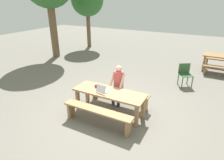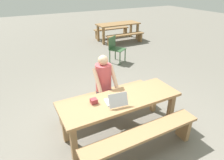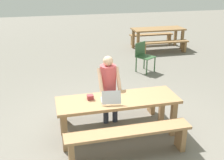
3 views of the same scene
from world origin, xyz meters
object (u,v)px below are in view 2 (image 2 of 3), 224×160
at_px(person_seated, 104,82).
at_px(picnic_table_mid, 118,26).
at_px(laptop, 116,101).
at_px(picnic_table_front, 121,104).
at_px(small_pouch, 94,101).
at_px(plastic_chair, 116,48).

bearing_deg(person_seated, picnic_table_mid, 57.70).
height_order(laptop, picnic_table_mid, laptop).
height_order(picnic_table_front, person_seated, person_seated).
bearing_deg(picnic_table_front, laptop, -150.43).
xyz_separation_m(small_pouch, picnic_table_mid, (3.46, 5.28, -0.09)).
relative_size(small_pouch, picnic_table_mid, 0.05).
bearing_deg(picnic_table_front, picnic_table_mid, 60.84).
relative_size(picnic_table_front, picnic_table_mid, 1.07).
xyz_separation_m(picnic_table_front, laptop, (-0.14, -0.08, 0.16)).
relative_size(person_seated, plastic_chair, 1.52).
height_order(person_seated, picnic_table_mid, person_seated).
bearing_deg(plastic_chair, small_pouch, -157.03).
height_order(person_seated, plastic_chair, person_seated).
xyz_separation_m(laptop, picnic_table_mid, (3.14, 5.46, -0.11)).
relative_size(picnic_table_front, plastic_chair, 2.47).
height_order(picnic_table_front, picnic_table_mid, picnic_table_mid).
relative_size(laptop, picnic_table_mid, 0.18).
bearing_deg(small_pouch, laptop, -29.42).
relative_size(person_seated, picnic_table_mid, 0.66).
xyz_separation_m(plastic_chair, picnic_table_mid, (1.40, 2.29, 0.19)).
bearing_deg(small_pouch, plastic_chair, 55.44).
relative_size(small_pouch, plastic_chair, 0.12).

